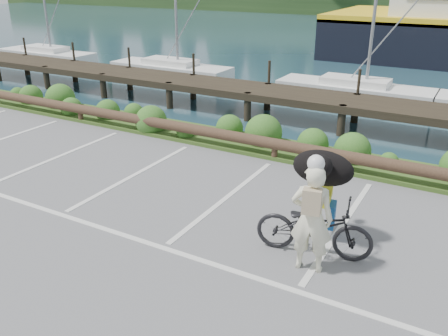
# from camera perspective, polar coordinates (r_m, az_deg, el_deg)

# --- Properties ---
(ground) EXTENTS (72.00, 72.00, 0.00)m
(ground) POSITION_cam_1_polar(r_m,az_deg,el_deg) (9.07, -5.84, -8.39)
(ground) COLOR #5E5E60
(vegetation_strip) EXTENTS (34.00, 1.60, 0.10)m
(vegetation_strip) POSITION_cam_1_polar(r_m,az_deg,el_deg) (13.29, 7.28, 2.15)
(vegetation_strip) COLOR #3D5B21
(vegetation_strip) RESTS_ON ground
(log_rail) EXTENTS (32.00, 0.30, 0.60)m
(log_rail) POSITION_cam_1_polar(r_m,az_deg,el_deg) (12.71, 6.05, 0.98)
(log_rail) COLOR #443021
(log_rail) RESTS_ON ground
(bicycle) EXTENTS (2.13, 1.08, 1.07)m
(bicycle) POSITION_cam_1_polar(r_m,az_deg,el_deg) (8.46, 10.78, -7.00)
(bicycle) COLOR black
(bicycle) RESTS_ON ground
(cyclist) EXTENTS (0.76, 0.58, 1.90)m
(cyclist) POSITION_cam_1_polar(r_m,az_deg,el_deg) (7.85, 10.49, -6.01)
(cyclist) COLOR #EFEECB
(cyclist) RESTS_ON ground
(dog) EXTENTS (0.75, 1.21, 0.65)m
(dog) POSITION_cam_1_polar(r_m,az_deg,el_deg) (8.67, 11.81, 0.00)
(dog) COLOR black
(dog) RESTS_ON bicycle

